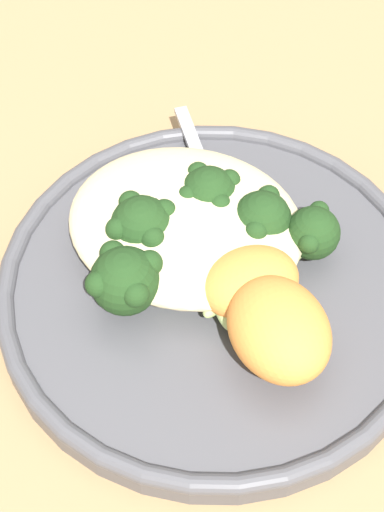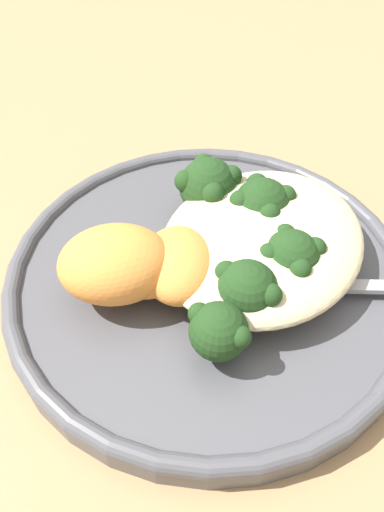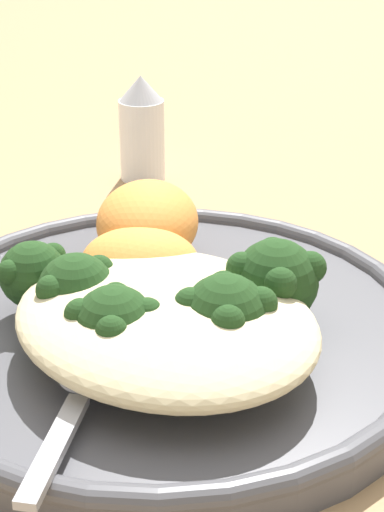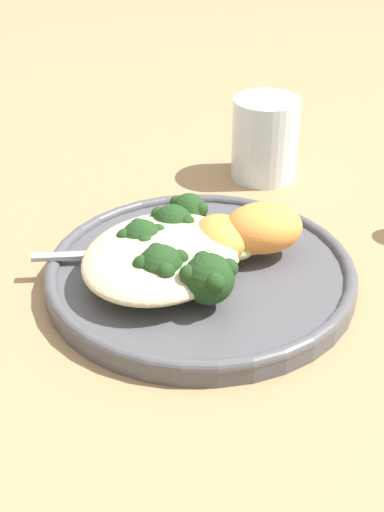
% 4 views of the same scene
% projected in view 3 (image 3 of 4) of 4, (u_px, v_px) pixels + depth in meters
% --- Properties ---
extents(ground_plane, '(4.00, 4.00, 0.00)m').
position_uv_depth(ground_plane, '(183.00, 336.00, 0.45)').
color(ground_plane, '#9E7A51').
extents(plate, '(0.27, 0.27, 0.02)m').
position_uv_depth(plate, '(164.00, 329.00, 0.43)').
color(plate, '#4C4C51').
rests_on(plate, ground_plane).
extents(quinoa_mound, '(0.15, 0.13, 0.03)m').
position_uv_depth(quinoa_mound, '(165.00, 320.00, 0.39)').
color(quinoa_mound, beige).
rests_on(quinoa_mound, plate).
extents(broccoli_stalk_0, '(0.08, 0.09, 0.03)m').
position_uv_depth(broccoli_stalk_0, '(66.00, 277.00, 0.43)').
color(broccoli_stalk_0, '#ADC675').
rests_on(broccoli_stalk_0, plate).
extents(broccoli_stalk_1, '(0.04, 0.10, 0.04)m').
position_uv_depth(broccoli_stalk_1, '(97.00, 290.00, 0.42)').
color(broccoli_stalk_1, '#ADC675').
rests_on(broccoli_stalk_1, plate).
extents(broccoli_stalk_2, '(0.07, 0.11, 0.04)m').
position_uv_depth(broccoli_stalk_2, '(129.00, 313.00, 0.39)').
color(broccoli_stalk_2, '#ADC675').
rests_on(broccoli_stalk_2, plate).
extents(broccoli_stalk_3, '(0.11, 0.06, 0.04)m').
position_uv_depth(broccoli_stalk_3, '(218.00, 312.00, 0.39)').
color(broccoli_stalk_3, '#ADC675').
rests_on(broccoli_stalk_3, plate).
extents(broccoli_stalk_4, '(0.09, 0.05, 0.04)m').
position_uv_depth(broccoli_stalk_4, '(262.00, 281.00, 0.42)').
color(broccoli_stalk_4, '#ADC675').
rests_on(broccoli_stalk_4, plate).
extents(sweet_potato_chunk_0, '(0.08, 0.08, 0.03)m').
position_uv_depth(sweet_potato_chunk_0, '(140.00, 262.00, 0.44)').
color(sweet_potato_chunk_0, orange).
rests_on(sweet_potato_chunk_0, plate).
extents(sweet_potato_chunk_1, '(0.06, 0.07, 0.03)m').
position_uv_depth(sweet_potato_chunk_1, '(146.00, 242.00, 0.46)').
color(sweet_potato_chunk_1, orange).
rests_on(sweet_potato_chunk_1, plate).
extents(sweet_potato_chunk_2, '(0.09, 0.09, 0.04)m').
position_uv_depth(sweet_potato_chunk_2, '(148.00, 222.00, 0.48)').
color(sweet_potato_chunk_2, orange).
rests_on(sweet_potato_chunk_2, plate).
extents(spoon, '(0.08, 0.10, 0.01)m').
position_uv_depth(spoon, '(88.00, 376.00, 0.37)').
color(spoon, '#A3A3A8').
rests_on(spoon, plate).
extents(salt_shaker, '(0.03, 0.03, 0.08)m').
position_uv_depth(salt_shaker, '(142.00, 129.00, 0.64)').
color(salt_shaker, white).
rests_on(salt_shaker, ground_plane).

